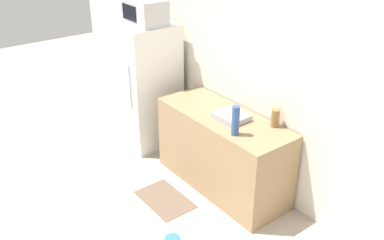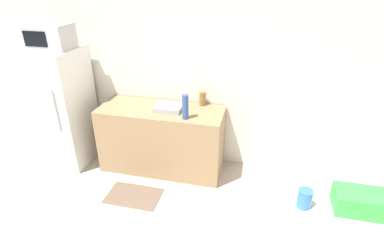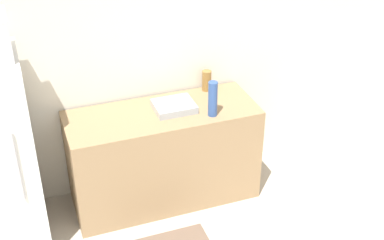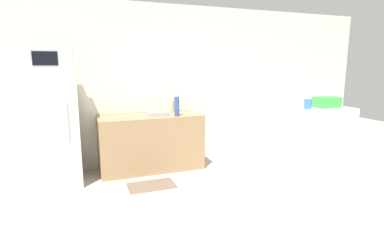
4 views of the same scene
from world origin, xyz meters
name	(u,v)px [view 4 (image 4 of 4)]	position (x,y,z in m)	size (l,w,h in m)	color
wall_back	(160,86)	(0.00, 3.09, 1.30)	(8.00, 0.06, 2.60)	silver
refrigerator	(57,128)	(-1.58, 2.65, 0.79)	(0.59, 0.70, 1.57)	white
microwave	(51,59)	(-1.59, 2.65, 1.72)	(0.54, 0.35, 0.29)	#BCBCC1
counter	(151,143)	(-0.25, 2.74, 0.43)	(1.58, 0.61, 0.87)	#937551
sink_basin	(157,113)	(-0.15, 2.75, 0.90)	(0.33, 0.28, 0.06)	#9EA3A8
bottle_tall	(177,106)	(0.12, 2.55, 1.01)	(0.08, 0.08, 0.30)	#2D4C8C
bottle_short	(176,106)	(0.23, 2.98, 0.96)	(0.08, 0.08, 0.18)	olive
shelf_cabinet	(321,152)	(1.52, 1.05, 0.56)	(0.71, 0.39, 1.12)	white
basket	(327,102)	(1.58, 1.07, 1.19)	(0.30, 0.19, 0.13)	green
jar	(308,104)	(1.26, 1.03, 1.18)	(0.09, 0.09, 0.12)	#336BB2
kitchen_rug	(152,185)	(-0.41, 2.07, 0.00)	(0.65, 0.41, 0.01)	brown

